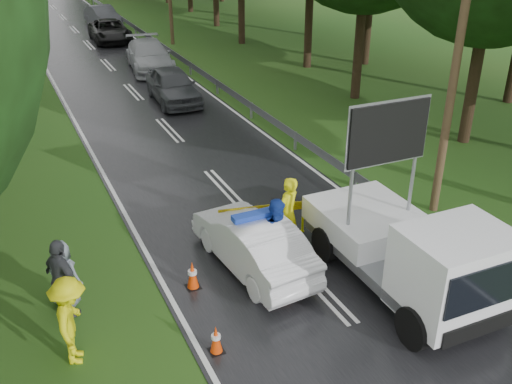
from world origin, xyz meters
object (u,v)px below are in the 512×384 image
officer (288,213)px  police_sedan (253,243)px  civilian (278,235)px  queue_car_second (149,56)px  barrier (262,213)px  queue_car_fourth (103,16)px  queue_car_first (173,85)px  work_truck (413,251)px  queue_car_third (110,31)px

officer → police_sedan: bearing=-4.6°
civilian → queue_car_second: size_ratio=0.35×
barrier → queue_car_fourth: size_ratio=0.52×
queue_car_first → queue_car_second: bearing=87.2°
civilian → queue_car_first: (1.86, 14.44, -0.18)m
queue_car_first → queue_car_fourth: queue_car_first is taller
officer → queue_car_fourth: officer is taller
work_truck → queue_car_first: 16.71m
police_sedan → queue_car_fourth: bearing=-100.5°
queue_car_first → queue_car_fourth: 20.98m
queue_car_second → queue_car_fourth: (0.37, 14.67, -0.04)m
queue_car_second → queue_car_third: queue_car_second is taller
police_sedan → work_truck: 3.86m
queue_car_fourth → work_truck: bearing=-98.5°
police_sedan → civilian: bearing=147.2°
work_truck → queue_car_third: bearing=91.1°
work_truck → police_sedan: bearing=139.0°
work_truck → barrier: work_truck is taller
civilian → queue_car_first: size_ratio=0.42×
queue_car_second → queue_car_fourth: size_ratio=1.19×
civilian → queue_car_fourth: (2.85, 35.40, -0.21)m
police_sedan → officer: bearing=-163.3°
queue_car_second → queue_car_third: (-0.37, 8.67, -0.08)m
officer → queue_car_third: 28.66m
barrier → queue_car_third: bearing=98.2°
officer → queue_car_third: officer is taller
barrier → queue_car_fourth: bearing=97.7°
civilian → officer: bearing=16.4°
queue_car_first → officer: bearing=-92.1°
barrier → officer: 0.86m
police_sedan → queue_car_third: bearing=-100.2°
work_truck → queue_car_fourth: work_truck is taller
civilian → queue_car_second: civilian is taller
queue_car_first → barrier: bearing=-94.1°
officer → queue_car_first: size_ratio=0.44×
queue_car_first → queue_car_third: bearing=91.8°
civilian → queue_car_second: 20.88m
barrier → civilian: civilian is taller
officer → queue_car_second: 20.04m
queue_car_first → queue_car_second: size_ratio=0.84×
police_sedan → queue_car_fourth: (3.39, 35.11, 0.05)m
officer → queue_car_first: 13.71m
police_sedan → civilian: size_ratio=2.26×
barrier → civilian: size_ratio=1.23×
officer → queue_car_second: bearing=-121.5°
queue_car_second → queue_car_third: 8.67m
queue_car_fourth → officer: bearing=-101.3°
civilian → queue_car_second: (2.47, 20.73, -0.17)m
work_truck → civilian: work_truck is taller
queue_car_first → queue_car_third: queue_car_first is taller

